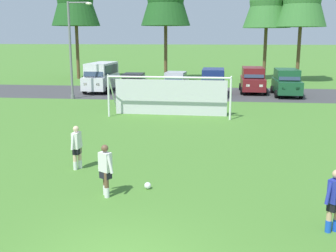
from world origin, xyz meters
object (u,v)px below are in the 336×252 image
(soccer_goal, at_px, (170,95))
(player_midfield_center, at_px, (334,201))
(parked_car_slot_center_right, at_px, (253,80))
(soccer_ball, at_px, (148,186))
(player_defender_far, at_px, (106,171))
(parked_car_slot_far_left, at_px, (101,76))
(parked_car_slot_left, at_px, (133,84))
(parked_car_slot_right, at_px, (287,82))
(street_lamp, at_px, (73,49))
(parked_car_slot_center_left, at_px, (175,82))
(parked_car_slot_center, at_px, (213,82))
(player_striker_near, at_px, (77,148))

(soccer_goal, relative_size, player_midfield_center, 4.55)
(parked_car_slot_center_right, bearing_deg, soccer_ball, -102.81)
(player_defender_far, bearing_deg, player_midfield_center, -14.91)
(parked_car_slot_far_left, bearing_deg, parked_car_slot_center_right, 3.86)
(player_midfield_center, xyz_separation_m, parked_car_slot_left, (-9.78, 23.99, 0.05))
(soccer_goal, xyz_separation_m, player_midfield_center, (5.70, -14.83, -0.47))
(parked_car_slot_right, height_order, street_lamp, street_lamp)
(parked_car_slot_center_left, relative_size, parked_car_slot_center, 0.93)
(soccer_goal, height_order, parked_car_slot_far_left, soccer_goal)
(soccer_goal, height_order, parked_car_slot_center, soccer_goal)
(soccer_ball, xyz_separation_m, soccer_goal, (-0.60, 12.42, 1.18))
(soccer_ball, distance_m, parked_car_slot_far_left, 24.08)
(parked_car_slot_left, relative_size, parked_car_slot_center_right, 0.92)
(player_midfield_center, bearing_deg, parked_car_slot_left, 112.18)
(player_midfield_center, xyz_separation_m, parked_car_slot_far_left, (-12.86, 25.17, 0.52))
(parked_car_slot_far_left, relative_size, parked_car_slot_center_right, 1.06)
(soccer_ball, bearing_deg, player_striker_near, 149.45)
(street_lamp, bearing_deg, player_striker_near, -70.82)
(street_lamp, bearing_deg, soccer_goal, -36.82)
(soccer_ball, height_order, street_lamp, street_lamp)
(soccer_goal, bearing_deg, soccer_ball, -87.24)
(soccer_ball, distance_m, parked_car_slot_center_right, 24.27)
(soccer_ball, relative_size, player_defender_far, 0.13)
(parked_car_slot_left, relative_size, parked_car_slot_right, 0.92)
(player_midfield_center, bearing_deg, parked_car_slot_center_left, 103.92)
(player_defender_far, relative_size, parked_car_slot_center_right, 0.35)
(player_striker_near, relative_size, parked_car_slot_center_left, 0.38)
(parked_car_slot_left, height_order, parked_car_slot_center_right, parked_car_slot_center_right)
(parked_car_slot_center, distance_m, parked_car_slot_center_right, 3.93)
(player_midfield_center, relative_size, street_lamp, 0.22)
(player_midfield_center, height_order, parked_car_slot_left, parked_car_slot_left)
(parked_car_slot_center, bearing_deg, player_midfield_center, -82.61)
(parked_car_slot_center, height_order, parked_car_slot_center_right, same)
(parked_car_slot_far_left, height_order, street_lamp, street_lamp)
(parked_car_slot_center_left, bearing_deg, parked_car_slot_far_left, -173.91)
(soccer_goal, xyz_separation_m, parked_car_slot_far_left, (-7.15, 10.34, 0.05))
(parked_car_slot_center, height_order, street_lamp, street_lamp)
(player_midfield_center, relative_size, parked_car_slot_right, 0.35)
(parked_car_slot_right, bearing_deg, player_striker_near, -118.17)
(parked_car_slot_center_right, bearing_deg, street_lamp, -160.10)
(soccer_ball, xyz_separation_m, parked_car_slot_center, (1.98, 21.67, 1.00))
(street_lamp, bearing_deg, player_midfield_center, -56.50)
(player_midfield_center, xyz_separation_m, parked_car_slot_center_right, (0.27, 26.06, 0.29))
(parked_car_slot_far_left, xyz_separation_m, parked_car_slot_center_left, (6.45, 0.69, -0.47))
(player_midfield_center, height_order, parked_car_slot_far_left, parked_car_slot_far_left)
(player_defender_far, xyz_separation_m, parked_car_slot_center, (3.16, 22.40, 0.29))
(player_striker_near, bearing_deg, soccer_ball, -30.55)
(parked_car_slot_center_right, bearing_deg, player_midfield_center, -90.60)
(soccer_goal, xyz_separation_m, parked_car_slot_right, (8.57, 9.60, -0.18))
(player_defender_far, distance_m, parked_car_slot_center_right, 25.25)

